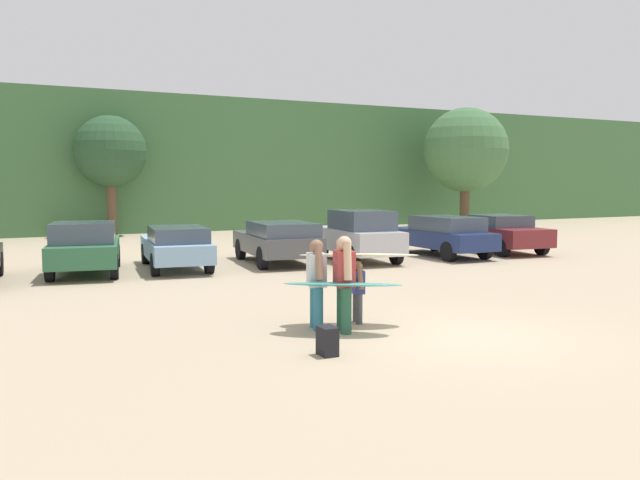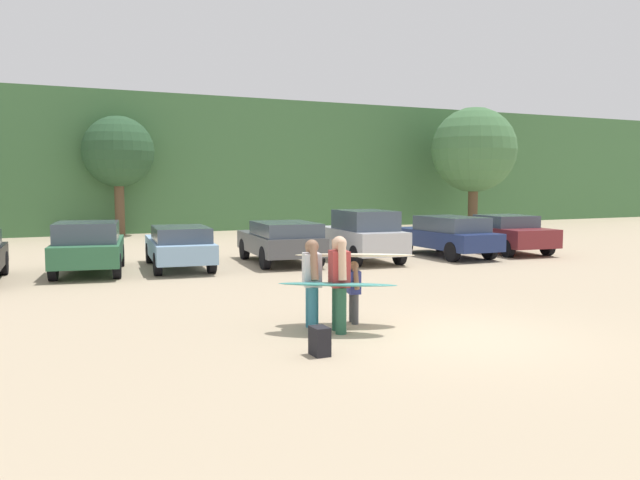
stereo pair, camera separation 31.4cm
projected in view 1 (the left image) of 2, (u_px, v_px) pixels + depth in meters
name	position (u px, v px, depth m)	size (l,w,h in m)	color
ground_plane	(461.00, 336.00, 11.20)	(120.00, 120.00, 0.00)	tan
hillside_ridge	(128.00, 166.00, 38.72)	(108.00, 12.00, 7.33)	#427042
tree_center_right	(110.00, 152.00, 31.58)	(3.51, 3.51, 5.94)	brown
tree_right	(466.00, 150.00, 37.92)	(4.97, 4.97, 7.06)	brown
parked_car_forest_green	(85.00, 247.00, 18.63)	(2.55, 4.40, 1.54)	#2D6642
parked_car_sky_blue	(176.00, 246.00, 19.76)	(2.21, 4.73, 1.34)	#84ADD1
parked_car_dark_gray	(278.00, 240.00, 21.06)	(2.36, 4.45, 1.40)	#4C4F54
parked_car_silver	(359.00, 235.00, 21.72)	(2.08, 4.20, 1.74)	silver
parked_car_navy	(443.00, 235.00, 23.18)	(1.86, 4.48, 1.45)	navy
parked_car_maroon	(500.00, 233.00, 24.49)	(2.33, 4.27, 1.43)	maroon
person_adult	(344.00, 278.00, 11.41)	(0.41, 0.73, 1.73)	#26593F
person_child	(358.00, 288.00, 12.18)	(0.28, 0.55, 1.19)	#4C4C51
person_companion	(316.00, 279.00, 11.67)	(0.39, 0.75, 1.64)	teal
surfboard_teal	(342.00, 284.00, 11.32)	(2.11, 1.61, 0.14)	teal
surfboard_cream	(359.00, 255.00, 11.98)	(2.28, 1.58, 0.16)	beige
backpack_dropped	(327.00, 341.00, 9.92)	(0.24, 0.34, 0.45)	black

